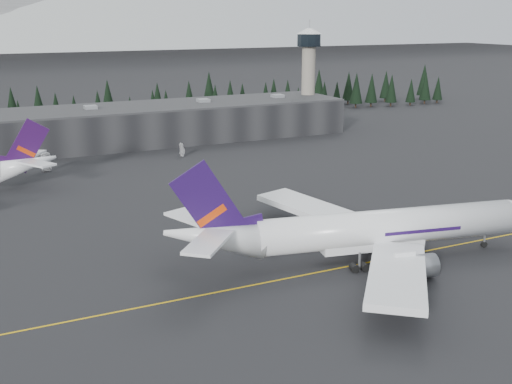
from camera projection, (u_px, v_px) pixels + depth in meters
name	position (u px, v px, depth m)	size (l,w,h in m)	color
ground	(306.00, 269.00, 111.36)	(1400.00, 1400.00, 0.00)	black
taxiline	(312.00, 273.00, 109.62)	(400.00, 0.40, 0.02)	gold
terminal	(121.00, 126.00, 218.05)	(160.00, 30.00, 12.60)	black
control_tower	(309.00, 66.00, 247.62)	(10.00, 10.00, 37.70)	gray
treeline	(97.00, 108.00, 249.81)	(360.00, 20.00, 15.00)	black
jet_main	(357.00, 231.00, 113.97)	(67.92, 62.13, 20.16)	white
gse_vehicle_a	(47.00, 169.00, 180.68)	(2.58, 5.59, 1.55)	silver
gse_vehicle_b	(182.00, 154.00, 199.71)	(1.75, 4.36, 1.49)	silver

